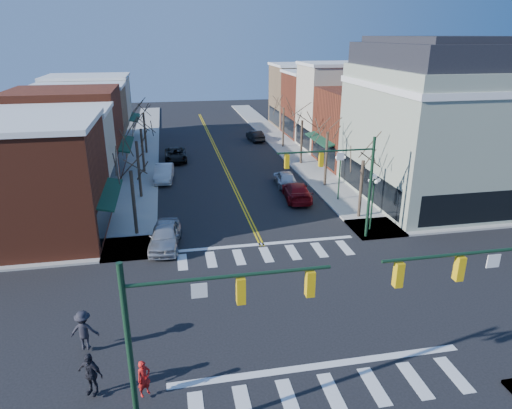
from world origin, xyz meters
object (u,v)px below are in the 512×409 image
car_left_near (165,236)px  car_right_near (297,191)px  lamppost_midblock (340,168)px  pedestrian_dark_b (84,330)px  victorian_corner (440,121)px  car_left_mid (164,173)px  car_left_far (176,155)px  car_right_mid (285,178)px  pedestrian_red_a (144,378)px  lamppost_corner (373,192)px  car_right_far (255,136)px  pedestrian_dark_a (90,374)px

car_left_near → car_right_near: size_ratio=0.94×
lamppost_midblock → pedestrian_dark_b: (-18.20, -16.62, -1.86)m
victorian_corner → car_left_mid: size_ratio=3.01×
car_left_mid → victorian_corner: bearing=-17.1°
car_left_far → lamppost_midblock: bearing=-50.5°
car_right_near → car_right_mid: car_right_near is taller
lamppost_midblock → pedestrian_red_a: lamppost_midblock is taller
lamppost_corner → lamppost_midblock: same height
car_left_mid → pedestrian_dark_b: size_ratio=2.48×
car_left_near → car_right_far: size_ratio=1.14×
car_left_far → victorian_corner: bearing=-37.5°
car_left_mid → car_right_near: car_left_mid is taller
pedestrian_red_a → pedestrian_dark_b: bearing=94.2°
victorian_corner → car_left_far: 27.79m
victorian_corner → car_right_far: size_ratio=3.37×
car_right_far → pedestrian_dark_a: bearing=64.7°
pedestrian_red_a → car_left_mid: bearing=53.9°
car_right_far → car_left_near: bearing=62.1°
lamppost_corner → pedestrian_red_a: 20.67m
lamppost_midblock → pedestrian_red_a: (-15.50, -20.02, -2.04)m
pedestrian_dark_a → car_left_mid: bearing=114.0°
car_left_near → pedestrian_dark_a: bearing=-96.2°
lamppost_midblock → car_right_mid: size_ratio=0.99×
lamppost_midblock → car_left_near: 16.06m
lamppost_corner → car_left_mid: bearing=133.8°
car_left_mid → pedestrian_red_a: bearing=-87.0°
lamppost_corner → pedestrian_dark_a: bearing=-143.4°
victorian_corner → pedestrian_red_a: 31.31m
lamppost_midblock → pedestrian_dark_a: size_ratio=2.33×
lamppost_corner → pedestrian_dark_b: lamppost_corner is taller
lamppost_midblock → victorian_corner: bearing=-3.4°
car_right_near → car_right_far: bearing=-86.4°
lamppost_corner → car_left_near: bearing=179.4°
car_right_near → car_right_mid: size_ratio=1.18×
car_right_far → pedestrian_dark_b: size_ratio=2.22×
victorian_corner → pedestrian_red_a: (-23.80, -19.52, -5.74)m
lamppost_corner → car_right_near: 8.53m
victorian_corner → car_right_far: victorian_corner is taller
lamppost_midblock → lamppost_corner: bearing=-90.0°
victorian_corner → lamppost_midblock: victorian_corner is taller
victorian_corner → lamppost_midblock: size_ratio=3.29×
car_left_near → pedestrian_dark_b: 10.89m
car_right_mid → car_right_far: 19.52m
lamppost_midblock → pedestrian_dark_b: bearing=-137.6°
car_right_mid → victorian_corner: bearing=157.5°
car_left_near → lamppost_corner: bearing=5.7°
car_left_far → car_right_near: bearing=-56.8°
car_left_far → car_right_far: size_ratio=1.21×
car_left_near → pedestrian_dark_a: size_ratio=2.60×
victorian_corner → car_left_mid: 25.37m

